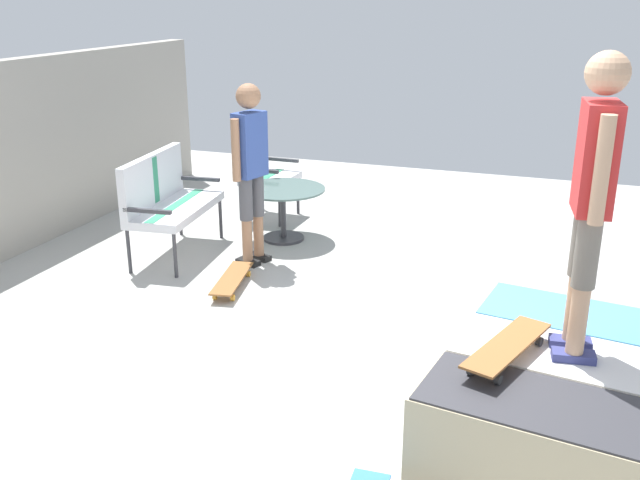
{
  "coord_description": "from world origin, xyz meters",
  "views": [
    {
      "loc": [
        -4.43,
        -1.28,
        2.54
      ],
      "look_at": [
        0.52,
        0.49,
        0.7
      ],
      "focal_mm": 40.07,
      "sensor_mm": 36.0,
      "label": 1
    }
  ],
  "objects_px": {
    "skate_ramp": "(568,396)",
    "patio_bench": "(165,195)",
    "person_watching": "(250,161)",
    "person_skater": "(593,186)",
    "skateboard_on_ramp": "(507,346)",
    "patio_table": "(283,203)",
    "patio_chair_near_house": "(261,166)",
    "skateboard_by_bench": "(232,279)"
  },
  "relations": [
    {
      "from": "skate_ramp",
      "to": "patio_bench",
      "type": "distance_m",
      "value": 4.39
    },
    {
      "from": "patio_bench",
      "to": "person_skater",
      "type": "distance_m",
      "value": 4.45
    },
    {
      "from": "patio_bench",
      "to": "skateboard_on_ramp",
      "type": "xyz_separation_m",
      "value": [
        -2.16,
        -3.55,
        0.02
      ]
    },
    {
      "from": "skate_ramp",
      "to": "person_skater",
      "type": "height_order",
      "value": "person_skater"
    },
    {
      "from": "patio_bench",
      "to": "patio_table",
      "type": "height_order",
      "value": "patio_bench"
    },
    {
      "from": "patio_bench",
      "to": "skateboard_by_bench",
      "type": "relative_size",
      "value": 1.58
    },
    {
      "from": "patio_bench",
      "to": "skateboard_on_ramp",
      "type": "height_order",
      "value": "patio_bench"
    },
    {
      "from": "skate_ramp",
      "to": "skateboard_by_bench",
      "type": "xyz_separation_m",
      "value": [
        1.38,
        2.9,
        -0.19
      ]
    },
    {
      "from": "person_watching",
      "to": "skateboard_on_ramp",
      "type": "relative_size",
      "value": 2.12
    },
    {
      "from": "patio_table",
      "to": "person_skater",
      "type": "height_order",
      "value": "person_skater"
    },
    {
      "from": "person_watching",
      "to": "person_skater",
      "type": "xyz_separation_m",
      "value": [
        -2.02,
        -2.98,
        0.52
      ]
    },
    {
      "from": "skate_ramp",
      "to": "patio_table",
      "type": "distance_m",
      "value": 4.07
    },
    {
      "from": "skate_ramp",
      "to": "patio_bench",
      "type": "relative_size",
      "value": 1.74
    },
    {
      "from": "patio_bench",
      "to": "person_skater",
      "type": "relative_size",
      "value": 0.76
    },
    {
      "from": "skate_ramp",
      "to": "skateboard_on_ramp",
      "type": "height_order",
      "value": "skateboard_on_ramp"
    },
    {
      "from": "patio_chair_near_house",
      "to": "skateboard_on_ramp",
      "type": "distance_m",
      "value": 4.81
    },
    {
      "from": "skate_ramp",
      "to": "patio_table",
      "type": "xyz_separation_m",
      "value": [
        2.77,
        2.97,
        0.13
      ]
    },
    {
      "from": "skateboard_by_bench",
      "to": "patio_chair_near_house",
      "type": "bearing_deg",
      "value": 16.81
    },
    {
      "from": "patio_chair_near_house",
      "to": "person_skater",
      "type": "distance_m",
      "value": 4.99
    },
    {
      "from": "skate_ramp",
      "to": "patio_table",
      "type": "height_order",
      "value": "patio_table"
    },
    {
      "from": "patio_bench",
      "to": "skateboard_on_ramp",
      "type": "relative_size",
      "value": 1.58
    },
    {
      "from": "patio_bench",
      "to": "patio_chair_near_house",
      "type": "distance_m",
      "value": 1.52
    },
    {
      "from": "patio_chair_near_house",
      "to": "person_skater",
      "type": "relative_size",
      "value": 0.6
    },
    {
      "from": "patio_table",
      "to": "person_watching",
      "type": "xyz_separation_m",
      "value": [
        -0.74,
        0.02,
        0.62
      ]
    },
    {
      "from": "patio_chair_near_house",
      "to": "skateboard_by_bench",
      "type": "relative_size",
      "value": 1.24
    },
    {
      "from": "skate_ramp",
      "to": "person_watching",
      "type": "xyz_separation_m",
      "value": [
        2.04,
        2.99,
        0.75
      ]
    },
    {
      "from": "patio_chair_near_house",
      "to": "patio_table",
      "type": "relative_size",
      "value": 1.13
    },
    {
      "from": "patio_bench",
      "to": "patio_table",
      "type": "distance_m",
      "value": 1.25
    },
    {
      "from": "skateboard_on_ramp",
      "to": "patio_chair_near_house",
      "type": "bearing_deg",
      "value": 41.03
    },
    {
      "from": "patio_table",
      "to": "skateboard_on_ramp",
      "type": "xyz_separation_m",
      "value": [
        -2.96,
        -2.61,
        0.23
      ]
    },
    {
      "from": "skateboard_on_ramp",
      "to": "skate_ramp",
      "type": "bearing_deg",
      "value": -62.38
    },
    {
      "from": "patio_chair_near_house",
      "to": "skateboard_by_bench",
      "type": "distance_m",
      "value": 2.21
    },
    {
      "from": "patio_bench",
      "to": "patio_table",
      "type": "relative_size",
      "value": 1.45
    },
    {
      "from": "skateboard_by_bench",
      "to": "skateboard_on_ramp",
      "type": "bearing_deg",
      "value": -121.77
    },
    {
      "from": "person_watching",
      "to": "skateboard_on_ramp",
      "type": "distance_m",
      "value": 3.47
    },
    {
      "from": "patio_table",
      "to": "skateboard_by_bench",
      "type": "height_order",
      "value": "patio_table"
    },
    {
      "from": "patio_bench",
      "to": "person_watching",
      "type": "relative_size",
      "value": 0.75
    },
    {
      "from": "person_skater",
      "to": "person_watching",
      "type": "bearing_deg",
      "value": 55.87
    },
    {
      "from": "skate_ramp",
      "to": "skateboard_on_ramp",
      "type": "bearing_deg",
      "value": 117.62
    },
    {
      "from": "patio_table",
      "to": "person_watching",
      "type": "height_order",
      "value": "person_watching"
    },
    {
      "from": "patio_table",
      "to": "person_watching",
      "type": "relative_size",
      "value": 0.52
    },
    {
      "from": "person_skater",
      "to": "skateboard_on_ramp",
      "type": "xyz_separation_m",
      "value": [
        -0.21,
        0.35,
        -0.92
      ]
    }
  ]
}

